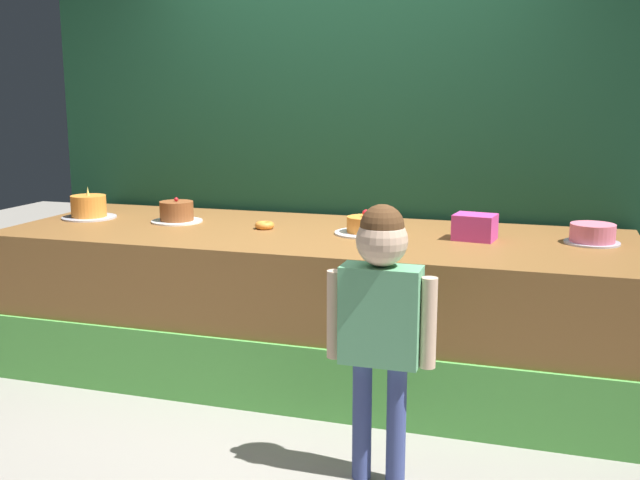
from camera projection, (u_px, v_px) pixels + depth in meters
name	position (u px, v px, depth m)	size (l,w,h in m)	color
ground_plane	(275.00, 413.00, 3.71)	(12.00, 12.00, 0.00)	gray
stage_platform	(313.00, 303.00, 4.21)	(3.47, 1.25, 0.81)	brown
curtain_backdrop	(347.00, 101.00, 4.67)	(4.11, 0.08, 3.05)	#19472D
child_figure	(381.00, 306.00, 2.93)	(0.45, 0.20, 1.15)	#3F4C8C
pink_box	(475.00, 227.00, 3.91)	(0.21, 0.17, 0.14)	#E143A4
donut	(265.00, 225.00, 4.23)	(0.11, 0.11, 0.04)	orange
cake_far_left	(89.00, 208.00, 4.59)	(0.33, 0.33, 0.20)	silver
cake_center_left	(177.00, 213.00, 4.45)	(0.31, 0.31, 0.15)	white
cake_center_right	(366.00, 226.00, 4.07)	(0.34, 0.34, 0.14)	white
cake_far_right	(593.00, 234.00, 3.81)	(0.28, 0.28, 0.10)	silver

